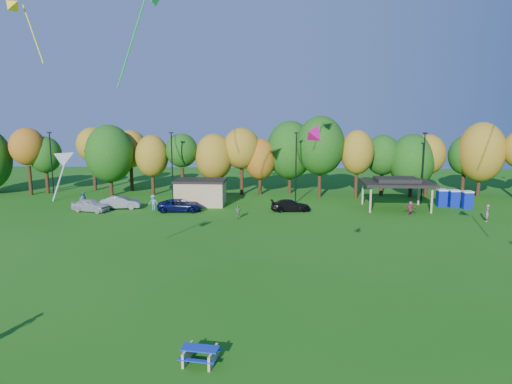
{
  "coord_description": "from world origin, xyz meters",
  "views": [
    {
      "loc": [
        -0.2,
        -18.13,
        11.19
      ],
      "look_at": [
        -1.41,
        6.0,
        7.12
      ],
      "focal_mm": 32.0,
      "sensor_mm": 36.0,
      "label": 1
    }
  ],
  "objects_px": {
    "porta_potties": "(454,199)",
    "car_a": "(90,205)",
    "car_c": "(180,205)",
    "car_d": "(291,205)",
    "car_b": "(121,203)",
    "picnic_table": "(200,354)"
  },
  "relations": [
    {
      "from": "porta_potties",
      "to": "car_a",
      "type": "bearing_deg",
      "value": -173.89
    },
    {
      "from": "porta_potties",
      "to": "car_c",
      "type": "bearing_deg",
      "value": -173.09
    },
    {
      "from": "car_c",
      "to": "car_d",
      "type": "relative_size",
      "value": 1.13
    },
    {
      "from": "porta_potties",
      "to": "car_b",
      "type": "distance_m",
      "value": 40.77
    },
    {
      "from": "car_a",
      "to": "car_b",
      "type": "height_order",
      "value": "car_b"
    },
    {
      "from": "porta_potties",
      "to": "car_b",
      "type": "bearing_deg",
      "value": -175.95
    },
    {
      "from": "porta_potties",
      "to": "picnic_table",
      "type": "height_order",
      "value": "porta_potties"
    },
    {
      "from": "porta_potties",
      "to": "car_a",
      "type": "xyz_separation_m",
      "value": [
        -43.64,
        -4.67,
        -0.33
      ]
    },
    {
      "from": "porta_potties",
      "to": "car_d",
      "type": "height_order",
      "value": "porta_potties"
    },
    {
      "from": "car_a",
      "to": "car_b",
      "type": "bearing_deg",
      "value": -44.38
    },
    {
      "from": "car_a",
      "to": "car_c",
      "type": "distance_m",
      "value": 10.54
    },
    {
      "from": "car_a",
      "to": "car_c",
      "type": "xyz_separation_m",
      "value": [
        10.52,
        0.66,
        -0.04
      ]
    },
    {
      "from": "car_a",
      "to": "porta_potties",
      "type": "bearing_deg",
      "value": -69.42
    },
    {
      "from": "car_a",
      "to": "car_c",
      "type": "relative_size",
      "value": 0.85
    },
    {
      "from": "porta_potties",
      "to": "car_c",
      "type": "distance_m",
      "value": 33.36
    },
    {
      "from": "porta_potties",
      "to": "picnic_table",
      "type": "bearing_deg",
      "value": -124.12
    },
    {
      "from": "car_b",
      "to": "car_d",
      "type": "distance_m",
      "value": 20.54
    },
    {
      "from": "picnic_table",
      "to": "car_d",
      "type": "xyz_separation_m",
      "value": [
        4.95,
        33.81,
        0.25
      ]
    },
    {
      "from": "picnic_table",
      "to": "car_d",
      "type": "bearing_deg",
      "value": 89.88
    },
    {
      "from": "car_c",
      "to": "car_b",
      "type": "bearing_deg",
      "value": 77.54
    },
    {
      "from": "picnic_table",
      "to": "car_d",
      "type": "relative_size",
      "value": 0.4
    },
    {
      "from": "car_c",
      "to": "car_d",
      "type": "distance_m",
      "value": 13.01
    }
  ]
}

